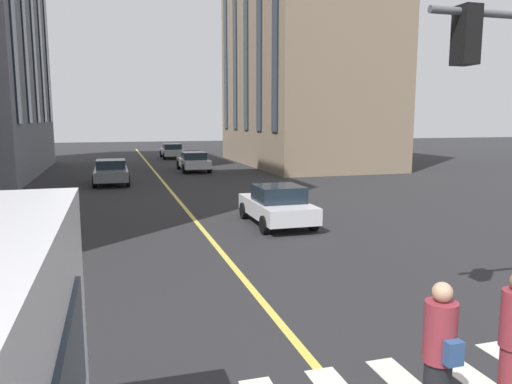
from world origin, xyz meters
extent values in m
cube|color=#D8C64C|center=(20.00, 0.00, 0.00)|extent=(80.00, 0.16, 0.01)
cube|color=silver|center=(13.64, -2.65, 0.57)|extent=(3.90, 1.75, 0.55)
cube|color=#19232D|center=(13.44, -2.65, 1.12)|extent=(1.64, 1.54, 0.55)
cylinder|color=black|center=(14.92, -1.81, 0.30)|extent=(0.60, 0.21, 0.60)
cylinder|color=black|center=(14.92, -3.49, 0.30)|extent=(0.60, 0.21, 0.60)
cylinder|color=black|center=(12.35, -1.81, 0.30)|extent=(0.60, 0.21, 0.60)
cylinder|color=black|center=(12.35, -3.49, 0.30)|extent=(0.60, 0.21, 0.60)
cube|color=#B7BABF|center=(44.19, -2.58, 0.59)|extent=(4.40, 1.80, 0.55)
cube|color=#19232D|center=(43.97, -2.58, 1.12)|extent=(1.85, 1.58, 0.50)
cylinder|color=black|center=(45.64, -1.71, 0.32)|extent=(0.64, 0.22, 0.64)
cylinder|color=black|center=(45.64, -3.44, 0.32)|extent=(0.64, 0.22, 0.64)
cylinder|color=black|center=(42.74, -1.71, 0.32)|extent=(0.64, 0.22, 0.64)
cylinder|color=black|center=(42.74, -3.44, 0.32)|extent=(0.64, 0.22, 0.64)
cube|color=#B7BABF|center=(32.07, -2.68, 0.59)|extent=(4.40, 1.80, 0.55)
cube|color=#19232D|center=(31.85, -2.68, 1.12)|extent=(1.85, 1.58, 0.50)
cylinder|color=black|center=(33.53, -1.81, 0.32)|extent=(0.64, 0.22, 0.64)
cylinder|color=black|center=(33.53, -3.54, 0.32)|extent=(0.64, 0.22, 0.64)
cylinder|color=black|center=(30.62, -1.81, 0.32)|extent=(0.64, 0.22, 0.64)
cylinder|color=black|center=(30.62, -3.54, 0.32)|extent=(0.64, 0.22, 0.64)
cube|color=slate|center=(26.49, 2.92, 0.59)|extent=(4.40, 1.80, 0.55)
cube|color=#19232D|center=(26.71, 2.92, 1.12)|extent=(1.85, 1.58, 0.50)
cylinder|color=black|center=(25.04, 2.06, 0.32)|extent=(0.64, 0.22, 0.64)
cylinder|color=black|center=(25.04, 3.78, 0.32)|extent=(0.64, 0.22, 0.64)
cylinder|color=black|center=(27.94, 2.06, 0.32)|extent=(0.64, 0.22, 0.64)
cylinder|color=black|center=(27.94, 3.78, 0.32)|extent=(0.64, 0.22, 0.64)
cylinder|color=maroon|center=(2.25, -0.79, 1.22)|extent=(0.38, 0.38, 0.73)
sphere|color=tan|center=(2.25, -0.79, 1.70)|extent=(0.24, 0.24, 0.24)
cube|color=#2D4C7F|center=(2.00, -0.79, 1.07)|extent=(0.12, 0.20, 0.28)
cylinder|color=maroon|center=(2.30, -1.93, 0.43)|extent=(0.32, 0.32, 0.85)
cube|color=black|center=(4.31, -2.55, 4.95)|extent=(0.36, 0.30, 0.90)
sphere|color=red|center=(4.31, -2.55, 5.25)|extent=(0.18, 0.18, 0.18)
sphere|color=gold|center=(4.31, -2.55, 4.95)|extent=(0.18, 0.18, 0.18)
sphere|color=green|center=(4.31, -2.55, 4.65)|extent=(0.18, 0.18, 0.18)
cube|color=gray|center=(35.35, -12.12, 10.10)|extent=(17.74, 9.23, 20.21)
cube|color=#19232D|center=(28.26, -7.45, 10.51)|extent=(1.10, 0.10, 15.36)
cube|color=#19232D|center=(31.81, -7.45, 10.51)|extent=(1.10, 0.10, 15.36)
cube|color=#19232D|center=(35.35, -7.45, 10.51)|extent=(1.10, 0.10, 15.36)
cube|color=#19232D|center=(38.90, -7.45, 10.51)|extent=(1.10, 0.10, 15.36)
cube|color=#19232D|center=(42.45, -7.45, 10.51)|extent=(1.10, 0.10, 15.36)
cube|color=#19232D|center=(40.61, 7.45, 12.74)|extent=(1.10, 0.10, 18.62)
camera|label=1|loc=(-2.31, 2.79, 3.67)|focal=34.31mm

